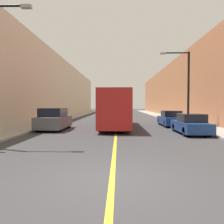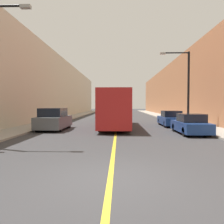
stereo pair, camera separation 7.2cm
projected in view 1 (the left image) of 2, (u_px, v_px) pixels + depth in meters
The scene contains 11 objects.
ground_plane at pixel (112, 179), 6.12m from camera, with size 200.00×200.00×0.00m, color #38383A.
sidewalk_left at pixel (72, 117), 36.31m from camera, with size 2.66×72.00×0.13m, color #9E998E.
sidewalk_right at pixel (164, 117), 35.86m from camera, with size 2.66×72.00×0.13m, color #9E998E.
building_row_left at pixel (51, 88), 36.24m from camera, with size 4.00×72.00×9.75m, color beige.
building_row_right at pixel (185, 89), 35.60m from camera, with size 4.00×72.00×9.21m, color #B2724C.
road_center_line at pixel (117, 117), 36.09m from camera, with size 0.16×72.00×0.01m, color gold.
bus at pixel (115, 108), 20.08m from camera, with size 2.51×10.73×3.26m.
parked_suv_left at pixel (54, 120), 17.95m from camera, with size 2.01×4.50×1.80m.
car_right_near at pixel (191, 125), 15.53m from camera, with size 1.78×4.30×1.44m.
car_right_mid at pixel (171, 119), 21.16m from camera, with size 1.82×4.38×1.50m.
street_lamp_right at pixel (186, 83), 20.05m from camera, with size 2.73×0.24×6.80m.
Camera 1 is at (0.18, -6.05, 2.09)m, focal length 35.00 mm.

